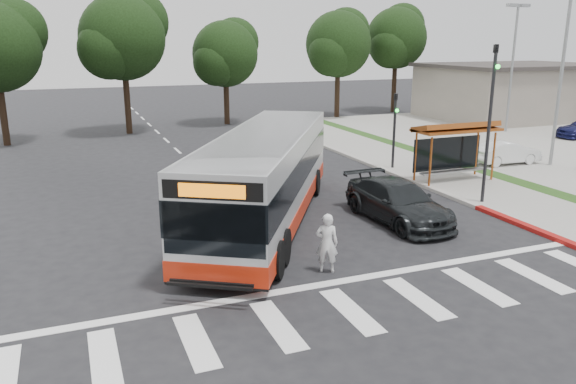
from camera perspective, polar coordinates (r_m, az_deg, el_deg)
ground at (r=18.83m, az=-0.74°, el=-5.50°), size 140.00×140.00×0.00m
sidewalk_east at (r=30.66m, az=13.27°, el=2.36°), size 4.00×40.00×0.12m
curb_east at (r=29.58m, az=10.08°, el=2.10°), size 0.30×40.00×0.15m
curb_east_red at (r=22.04m, az=23.76°, el=-3.51°), size 0.32×6.00×0.15m
parking_lot at (r=40.01m, az=25.93°, el=4.16°), size 18.00×36.00×0.10m
commercial_building at (r=53.06m, az=21.90°, el=9.30°), size 14.00×10.00×4.40m
building_roof_cap at (r=52.91m, az=22.15°, el=11.83°), size 14.60×10.60×0.30m
crosswalk_ladder at (r=14.66m, az=6.42°, el=-11.88°), size 18.00×2.60×0.01m
bus_shelter at (r=27.84m, az=16.60°, el=5.67°), size 4.20×1.60×2.86m
traffic_signal_ne_tall at (r=24.13m, az=19.88°, el=7.69°), size 0.18×0.37×6.50m
traffic_signal_ne_short at (r=29.87m, az=10.79°, el=6.89°), size 0.18×0.37×4.00m
lot_light_front at (r=33.08m, az=26.22°, el=12.39°), size 1.90×0.35×9.01m
lot_light_mid at (r=44.39m, az=21.96°, el=13.17°), size 1.90×0.35×9.01m
tree_ne_a at (r=49.82m, az=5.18°, el=14.83°), size 6.16×5.74×9.30m
tree_ne_b at (r=55.01m, az=10.98°, el=15.20°), size 6.16×5.74×10.02m
tree_north_a at (r=42.75m, az=-16.37°, el=14.96°), size 6.60×6.15×10.17m
tree_north_b at (r=46.21m, az=-6.34°, el=13.87°), size 5.72×5.33×8.43m
transit_bus at (r=20.76m, az=-2.28°, el=1.37°), size 9.25×12.72×3.40m
pedestrian at (r=16.55m, az=3.97°, el=-5.19°), size 0.78×0.68×1.80m
dark_sedan at (r=21.52m, az=11.11°, el=-0.98°), size 2.35×5.36×1.53m
parked_car_1 at (r=32.89m, az=21.32°, el=3.75°), size 3.81×1.46×1.24m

